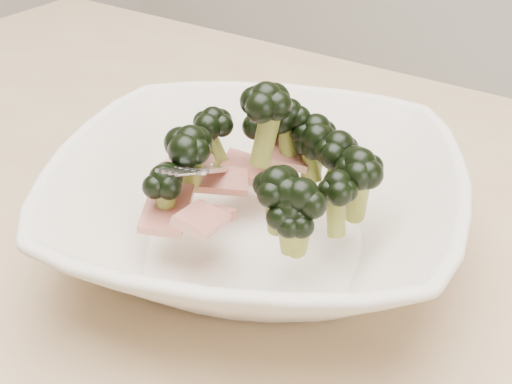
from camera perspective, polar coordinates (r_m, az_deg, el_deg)
dining_table at (r=0.65m, az=-3.10°, el=-10.18°), size 1.20×0.80×0.75m
broccoli_dish at (r=0.54m, az=0.14°, el=-0.69°), size 0.41×0.41×0.14m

